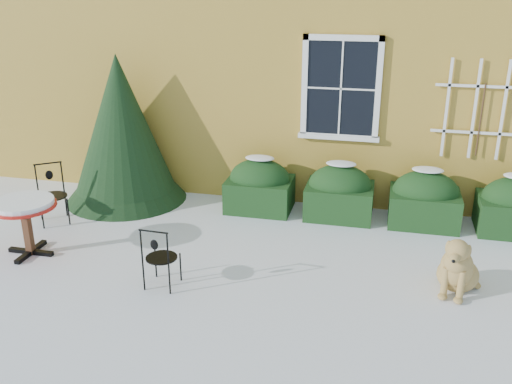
% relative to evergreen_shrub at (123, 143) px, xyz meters
% --- Properties ---
extents(ground, '(80.00, 80.00, 0.00)m').
position_rel_evergreen_shrub_xyz_m(ground, '(2.64, -2.49, -0.99)').
color(ground, white).
rests_on(ground, ground).
extents(hedge_row, '(4.95, 0.80, 0.91)m').
position_rel_evergreen_shrub_xyz_m(hedge_row, '(4.29, 0.06, -0.59)').
color(hedge_row, black).
rests_on(hedge_row, ground).
extents(evergreen_shrub, '(2.04, 2.04, 2.47)m').
position_rel_evergreen_shrub_xyz_m(evergreen_shrub, '(0.00, 0.00, 0.00)').
color(evergreen_shrub, black).
rests_on(evergreen_shrub, ground).
extents(bistro_table, '(0.86, 0.86, 0.80)m').
position_rel_evergreen_shrub_xyz_m(bistro_table, '(-0.39, -2.25, -0.33)').
color(bistro_table, black).
rests_on(bistro_table, ground).
extents(patio_chair_near, '(0.39, 0.39, 0.82)m').
position_rel_evergreen_shrub_xyz_m(patio_chair_near, '(1.72, -2.67, -0.58)').
color(patio_chair_near, black).
rests_on(patio_chair_near, ground).
extents(patio_chair_far, '(0.57, 0.57, 0.92)m').
position_rel_evergreen_shrub_xyz_m(patio_chair_far, '(-0.68, -1.15, -0.54)').
color(patio_chair_far, black).
rests_on(patio_chair_far, ground).
extents(dog, '(0.63, 0.85, 0.80)m').
position_rel_evergreen_shrub_xyz_m(dog, '(5.25, -1.99, -0.67)').
color(dog, tan).
rests_on(dog, ground).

